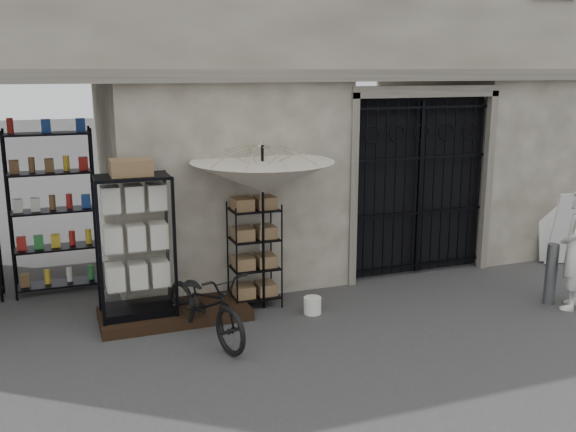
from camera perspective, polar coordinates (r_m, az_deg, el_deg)
name	(u,v)px	position (r m, az deg, el deg)	size (l,w,h in m)	color
ground	(385,337)	(8.43, 8.62, -10.57)	(80.00, 80.00, 0.00)	black
shop_recess	(3,205)	(9.71, -24.04, 0.87)	(3.00, 1.70, 3.00)	black
shop_shelving	(2,216)	(10.25, -24.05, 0.03)	(2.70, 0.50, 2.50)	black
iron_gate	(414,184)	(10.75, 11.16, 2.83)	(2.50, 0.21, 3.00)	black
step_platform	(175,314)	(9.00, -10.03, -8.54)	(2.00, 0.90, 0.15)	black
display_cabinet	(136,253)	(8.64, -13.38, -3.23)	(1.04, 0.78, 2.02)	black
wire_rack	(255,256)	(9.16, -3.00, -3.57)	(0.70, 0.53, 1.51)	black
market_umbrella	(263,168)	(8.76, -2.27, 4.24)	(1.98, 2.01, 2.81)	black
white_bucket	(312,305)	(9.05, 2.19, -7.94)	(0.25, 0.25, 0.24)	silver
bicycle	(206,339)	(8.35, -7.26, -10.76)	(0.62, 0.94, 1.79)	black
steel_bollard	(551,274)	(10.05, 22.34, -4.79)	(0.16, 0.16, 0.90)	slate
shopkeeper	(569,307)	(10.14, 23.74, -7.44)	(0.63, 1.72, 0.41)	white
easel_sign	(561,226)	(12.14, 23.10, -0.84)	(0.71, 0.79, 1.29)	silver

